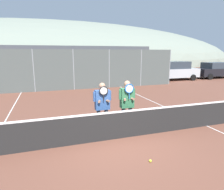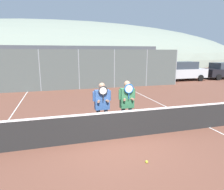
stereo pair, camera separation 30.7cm
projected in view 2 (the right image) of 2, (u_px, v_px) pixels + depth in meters
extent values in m
plane|color=brown|center=(114.00, 139.00, 6.33)|extent=(120.00, 120.00, 0.00)
ellipsoid|color=gray|center=(61.00, 63.00, 53.07)|extent=(103.43, 57.46, 20.11)
cube|color=beige|center=(69.00, 64.00, 21.33)|extent=(17.05, 5.00, 2.95)
cube|color=#4C4C51|center=(68.00, 48.00, 20.99)|extent=(17.55, 5.50, 0.36)
cylinder|color=gray|center=(40.00, 71.00, 13.87)|extent=(0.06, 0.06, 2.91)
cylinder|color=gray|center=(79.00, 70.00, 14.60)|extent=(0.06, 0.06, 2.91)
cylinder|color=gray|center=(114.00, 69.00, 15.33)|extent=(0.06, 0.06, 2.91)
cylinder|color=gray|center=(147.00, 68.00, 16.06)|extent=(0.06, 0.06, 2.91)
cylinder|color=gray|center=(176.00, 67.00, 16.78)|extent=(0.06, 0.06, 2.91)
cube|color=#4C5451|center=(79.00, 70.00, 14.60)|extent=(16.29, 0.02, 2.91)
cube|color=black|center=(114.00, 126.00, 6.24)|extent=(9.57, 0.02, 0.86)
cube|color=white|center=(114.00, 112.00, 6.14)|extent=(9.57, 0.03, 0.06)
cube|color=white|center=(9.00, 119.00, 8.18)|extent=(0.05, 16.00, 0.01)
cube|color=white|center=(166.00, 106.00, 10.12)|extent=(0.05, 16.00, 0.01)
cylinder|color=#56565B|center=(98.00, 121.00, 6.73)|extent=(0.13, 0.13, 0.83)
cylinder|color=#56565B|center=(106.00, 121.00, 6.80)|extent=(0.13, 0.13, 0.83)
cube|color=#335693|center=(102.00, 100.00, 6.61)|extent=(0.48, 0.22, 0.66)
sphere|color=#997056|center=(102.00, 86.00, 6.51)|extent=(0.21, 0.21, 0.21)
cylinder|color=#335693|center=(94.00, 96.00, 6.51)|extent=(0.08, 0.08, 0.32)
cylinder|color=#335693|center=(110.00, 95.00, 6.66)|extent=(0.08, 0.08, 0.32)
cylinder|color=#997056|center=(99.00, 101.00, 6.50)|extent=(0.16, 0.27, 0.08)
cylinder|color=#997056|center=(106.00, 100.00, 6.56)|extent=(0.16, 0.27, 0.08)
cylinder|color=black|center=(103.00, 98.00, 6.42)|extent=(0.03, 0.03, 0.20)
torus|color=black|center=(103.00, 91.00, 6.37)|extent=(0.30, 0.03, 0.30)
cylinder|color=silver|center=(103.00, 91.00, 6.37)|extent=(0.25, 0.00, 0.25)
cylinder|color=#56565B|center=(123.00, 120.00, 6.85)|extent=(0.13, 0.13, 0.85)
cylinder|color=#56565B|center=(130.00, 119.00, 6.92)|extent=(0.13, 0.13, 0.85)
cube|color=#337047|center=(127.00, 98.00, 6.73)|extent=(0.46, 0.22, 0.67)
sphere|color=#997056|center=(127.00, 84.00, 6.63)|extent=(0.22, 0.22, 0.22)
cylinder|color=#337047|center=(120.00, 95.00, 6.63)|extent=(0.08, 0.08, 0.33)
cylinder|color=#337047|center=(134.00, 94.00, 6.77)|extent=(0.08, 0.08, 0.33)
cylinder|color=#997056|center=(125.00, 99.00, 6.61)|extent=(0.16, 0.27, 0.08)
cylinder|color=#997056|center=(131.00, 99.00, 6.68)|extent=(0.16, 0.27, 0.08)
cylinder|color=#1E5BAD|center=(129.00, 96.00, 6.54)|extent=(0.03, 0.03, 0.20)
torus|color=#1E5BAD|center=(129.00, 89.00, 6.48)|extent=(0.32, 0.03, 0.32)
cylinder|color=silver|center=(129.00, 89.00, 6.48)|extent=(0.26, 0.00, 0.26)
cube|color=navy|center=(22.00, 78.00, 16.00)|extent=(4.04, 1.80, 0.81)
cube|color=#2D3842|center=(21.00, 68.00, 15.85)|extent=(2.22, 1.66, 0.66)
cylinder|color=black|center=(39.00, 84.00, 15.57)|extent=(0.60, 0.16, 0.60)
cylinder|color=black|center=(40.00, 81.00, 17.30)|extent=(0.60, 0.16, 0.60)
cylinder|color=black|center=(2.00, 85.00, 14.87)|extent=(0.60, 0.16, 0.60)
cylinder|color=black|center=(7.00, 82.00, 16.60)|extent=(0.60, 0.16, 0.60)
cube|color=slate|center=(79.00, 76.00, 17.29)|extent=(4.05, 1.80, 0.79)
cube|color=#2D3842|center=(78.00, 68.00, 17.14)|extent=(2.23, 1.66, 0.64)
cylinder|color=black|center=(96.00, 81.00, 16.86)|extent=(0.60, 0.16, 0.60)
cylinder|color=black|center=(92.00, 79.00, 18.59)|extent=(0.60, 0.16, 0.60)
cylinder|color=black|center=(64.00, 83.00, 16.15)|extent=(0.60, 0.16, 0.60)
cylinder|color=black|center=(63.00, 80.00, 17.88)|extent=(0.60, 0.16, 0.60)
cube|color=#285638|center=(132.00, 75.00, 18.22)|extent=(4.54, 1.80, 0.77)
cube|color=#2D3842|center=(132.00, 67.00, 18.07)|extent=(2.50, 1.65, 0.63)
cylinder|color=black|center=(151.00, 80.00, 17.83)|extent=(0.60, 0.16, 0.60)
cylinder|color=black|center=(142.00, 77.00, 19.56)|extent=(0.60, 0.16, 0.60)
cylinder|color=black|center=(119.00, 81.00, 17.04)|extent=(0.60, 0.16, 0.60)
cylinder|color=black|center=(113.00, 78.00, 18.77)|extent=(0.60, 0.16, 0.60)
cube|color=#B2B7BC|center=(181.00, 73.00, 19.47)|extent=(4.73, 1.88, 0.84)
cube|color=#2D3842|center=(182.00, 65.00, 19.31)|extent=(2.60, 1.73, 0.69)
cylinder|color=black|center=(201.00, 78.00, 19.06)|extent=(0.60, 0.16, 0.60)
cylinder|color=black|center=(188.00, 76.00, 20.87)|extent=(0.60, 0.16, 0.60)
cylinder|color=black|center=(172.00, 79.00, 18.24)|extent=(0.60, 0.16, 0.60)
cylinder|color=black|center=(162.00, 77.00, 20.04)|extent=(0.60, 0.16, 0.60)
cube|color=black|center=(224.00, 72.00, 20.78)|extent=(4.44, 1.80, 0.75)
cube|color=#2D3842|center=(224.00, 66.00, 20.64)|extent=(2.44, 1.65, 0.61)
cylinder|color=black|center=(219.00, 77.00, 19.61)|extent=(0.60, 0.16, 0.60)
cylinder|color=black|center=(205.00, 75.00, 21.34)|extent=(0.60, 0.16, 0.60)
sphere|color=#CCDB33|center=(147.00, 162.00, 4.95)|extent=(0.07, 0.07, 0.07)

